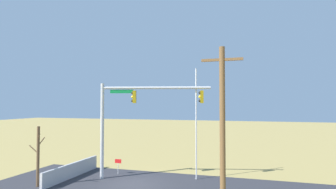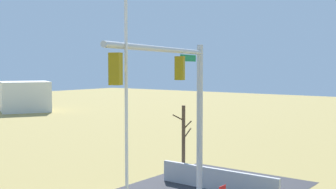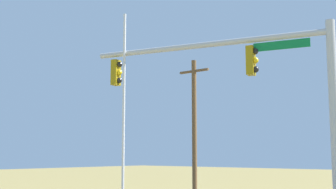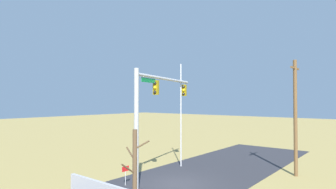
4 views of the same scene
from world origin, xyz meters
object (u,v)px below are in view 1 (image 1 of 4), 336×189
(signal_mast, at_px, (131,111))
(bare_tree, at_px, (38,156))
(flagpole, at_px, (196,124))
(open_sign, at_px, (118,163))
(utility_pole, at_px, (223,134))

(signal_mast, height_order, bare_tree, signal_mast)
(flagpole, height_order, bare_tree, flagpole)
(bare_tree, relative_size, open_sign, 3.42)
(utility_pole, xyz_separation_m, open_sign, (9.22, -7.84, -3.44))
(flagpole, bearing_deg, open_sign, 2.93)
(signal_mast, distance_m, open_sign, 4.67)
(signal_mast, xyz_separation_m, flagpole, (-4.83, -1.34, -0.95))
(flagpole, relative_size, bare_tree, 2.03)
(bare_tree, height_order, open_sign, bare_tree)
(flagpole, bearing_deg, utility_pole, 108.99)
(signal_mast, xyz_separation_m, open_sign, (1.58, -1.02, -4.28))
(signal_mast, relative_size, flagpole, 0.98)
(signal_mast, distance_m, bare_tree, 7.18)
(signal_mast, distance_m, flagpole, 5.10)
(signal_mast, relative_size, bare_tree, 1.98)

